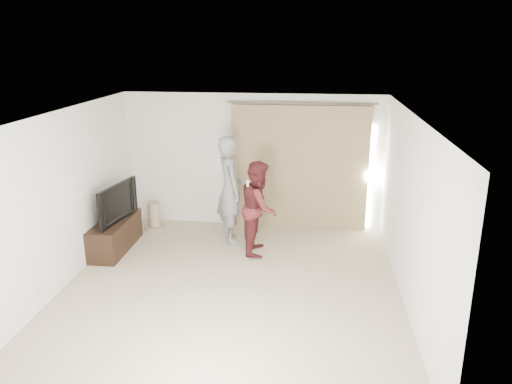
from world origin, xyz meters
TOP-DOWN VIEW (x-y plane):
  - floor at (0.00, 0.00)m, footprint 5.50×5.50m
  - wall_back at (0.00, 2.75)m, footprint 5.00×0.04m
  - wall_left at (-2.50, -0.00)m, footprint 0.04×5.50m
  - ceiling at (0.00, 0.00)m, footprint 5.00×5.50m
  - curtain at (0.91, 2.68)m, footprint 2.80×0.11m
  - tv_console at (-2.27, 1.21)m, footprint 0.49×1.42m
  - tv at (-2.27, 1.21)m, footprint 0.34×1.16m
  - scratching_post at (-1.88, 2.24)m, footprint 0.39×0.39m
  - person_man at (-0.31, 1.85)m, footprint 0.71×0.84m
  - person_woman at (0.27, 1.42)m, footprint 0.62×0.79m

SIDE VIEW (x-z plane):
  - floor at x=0.00m, z-range 0.00..0.00m
  - scratching_post at x=-1.88m, z-range -0.05..0.48m
  - tv_console at x=-2.27m, z-range 0.00..0.54m
  - person_woman at x=0.27m, z-range 0.00..1.62m
  - tv at x=-2.27m, z-range 0.54..1.21m
  - person_man at x=-0.31m, z-range 0.00..1.95m
  - curtain at x=0.91m, z-range -0.02..2.43m
  - wall_left at x=-2.50m, z-range 0.00..2.60m
  - wall_back at x=0.00m, z-range 0.00..2.60m
  - ceiling at x=0.00m, z-range 2.60..2.60m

